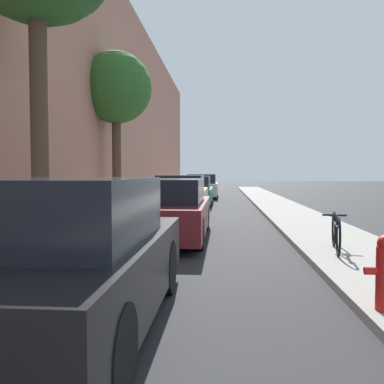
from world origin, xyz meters
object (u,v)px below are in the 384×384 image
at_px(parked_car_maroon, 168,210).
at_px(parked_car_teal, 193,191).
at_px(bicycle, 336,232).
at_px(street_tree_far, 116,89).
at_px(parked_car_black, 71,260).
at_px(parked_car_champagne, 182,196).
at_px(parked_car_silver, 202,187).

xyz_separation_m(parked_car_maroon, parked_car_teal, (-0.17, 9.74, -0.01)).
bearing_deg(bicycle, street_tree_far, 141.42).
distance_m(parked_car_black, parked_car_teal, 15.24).
relative_size(parked_car_champagne, street_tree_far, 0.71).
bearing_deg(parked_car_maroon, parked_car_champagne, 92.39).
xyz_separation_m(street_tree_far, bicycle, (5.83, -6.81, -4.02)).
distance_m(parked_car_black, parked_car_silver, 20.82).
distance_m(parked_car_maroon, street_tree_far, 6.76).
bearing_deg(bicycle, parked_car_silver, 111.77).
bearing_deg(parked_car_teal, street_tree_far, -116.31).
bearing_deg(parked_car_black, parked_car_champagne, 90.10).
bearing_deg(parked_car_silver, street_tree_far, -103.65).
bearing_deg(bicycle, parked_car_maroon, 161.50).
bearing_deg(parked_car_black, parked_car_maroon, 87.99).
distance_m(parked_car_maroon, bicycle, 3.79).
height_order(parked_car_black, parked_car_teal, parked_car_black).
xyz_separation_m(parked_car_maroon, parked_car_champagne, (-0.21, 5.02, 0.02)).
bearing_deg(parked_car_champagne, parked_car_black, -89.90).
distance_m(parked_car_champagne, parked_car_silver, 10.30).
bearing_deg(parked_car_silver, bicycle, -79.08).
xyz_separation_m(parked_car_teal, bicycle, (3.47, -11.60, -0.18)).
height_order(parked_car_teal, parked_car_silver, parked_car_silver).
xyz_separation_m(parked_car_black, parked_car_champagne, (-0.02, 10.52, -0.01)).
relative_size(parked_car_black, bicycle, 2.42).
relative_size(parked_car_silver, bicycle, 2.79).
bearing_deg(street_tree_far, parked_car_silver, 76.35).
relative_size(parked_car_maroon, parked_car_champagne, 1.10).
height_order(parked_car_maroon, parked_car_silver, parked_car_silver).
xyz_separation_m(parked_car_black, parked_car_maroon, (0.19, 5.50, -0.03)).
bearing_deg(parked_car_teal, parked_car_maroon, -89.01).
bearing_deg(parked_car_black, street_tree_far, 102.63).
relative_size(parked_car_champagne, parked_car_silver, 0.89).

